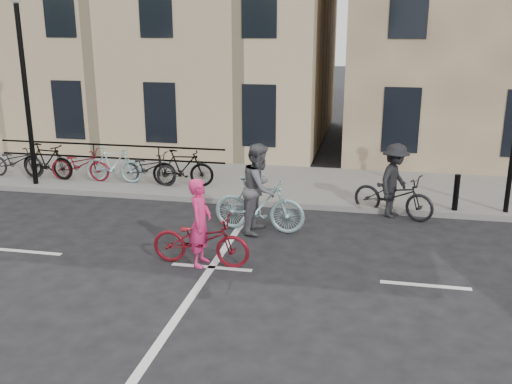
% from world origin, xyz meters
% --- Properties ---
extents(ground, '(120.00, 120.00, 0.00)m').
position_xyz_m(ground, '(0.00, 0.00, 0.00)').
color(ground, black).
rests_on(ground, ground).
extents(sidewalk, '(46.00, 4.00, 0.15)m').
position_xyz_m(sidewalk, '(-4.00, 6.00, 0.07)').
color(sidewalk, slate).
rests_on(sidewalk, ground).
extents(building_west, '(20.00, 10.00, 10.00)m').
position_xyz_m(building_west, '(-9.00, 13.00, 5.15)').
color(building_west, '#CAB489').
rests_on(building_west, sidewalk).
extents(lamp_post, '(0.36, 0.36, 5.28)m').
position_xyz_m(lamp_post, '(-6.50, 4.40, 3.49)').
color(lamp_post, black).
rests_on(lamp_post, sidewalk).
extents(bollard_east, '(0.14, 0.14, 0.90)m').
position_xyz_m(bollard_east, '(5.00, 4.25, 0.60)').
color(bollard_east, black).
rests_on(bollard_east, sidewalk).
extents(parked_bikes, '(7.25, 1.23, 1.05)m').
position_xyz_m(parked_bikes, '(-4.92, 5.04, 0.65)').
color(parked_bikes, black).
rests_on(parked_bikes, sidewalk).
extents(cyclist_pink, '(1.96, 0.72, 1.74)m').
position_xyz_m(cyclist_pink, '(-0.24, 0.11, 0.60)').
color(cyclist_pink, maroon).
rests_on(cyclist_pink, ground).
extents(cyclist_grey, '(2.14, 1.04, 2.03)m').
position_xyz_m(cyclist_grey, '(0.50, 2.21, 0.82)').
color(cyclist_grey, '#89AEB3').
rests_on(cyclist_grey, ground).
extents(cyclist_dark, '(2.16, 1.49, 1.82)m').
position_xyz_m(cyclist_dark, '(3.50, 3.90, 0.72)').
color(cyclist_dark, black).
rests_on(cyclist_dark, ground).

